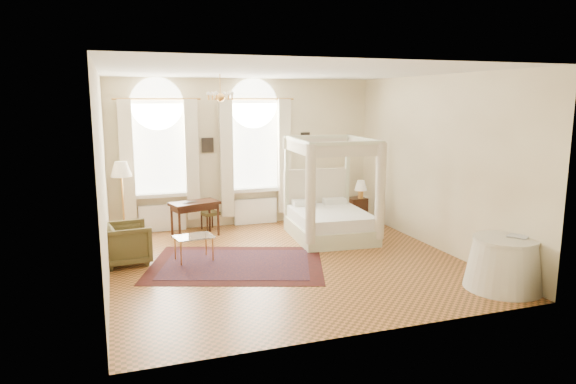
{
  "coord_description": "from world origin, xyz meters",
  "views": [
    {
      "loc": [
        -2.82,
        -8.29,
        2.86
      ],
      "look_at": [
        0.14,
        0.4,
        1.18
      ],
      "focal_mm": 32.0,
      "sensor_mm": 36.0,
      "label": 1
    }
  ],
  "objects_px": {
    "armchair": "(127,244)",
    "side_table": "(504,264)",
    "floor_lamp": "(121,173)",
    "writing_desk": "(195,207)",
    "stool": "(210,215)",
    "canopy_bed": "(330,216)",
    "coffee_table": "(194,239)",
    "nightstand": "(356,210)"
  },
  "relations": [
    {
      "from": "floor_lamp",
      "to": "coffee_table",
      "type": "bearing_deg",
      "value": -58.08
    },
    {
      "from": "writing_desk",
      "to": "stool",
      "type": "height_order",
      "value": "writing_desk"
    },
    {
      "from": "side_table",
      "to": "stool",
      "type": "bearing_deg",
      "value": 125.83
    },
    {
      "from": "stool",
      "to": "coffee_table",
      "type": "relative_size",
      "value": 0.62
    },
    {
      "from": "armchair",
      "to": "side_table",
      "type": "xyz_separation_m",
      "value": [
        5.4,
        -3.09,
        0.03
      ]
    },
    {
      "from": "nightstand",
      "to": "side_table",
      "type": "xyz_separation_m",
      "value": [
        0.23,
        -4.54,
        0.1
      ]
    },
    {
      "from": "floor_lamp",
      "to": "nightstand",
      "type": "bearing_deg",
      "value": -1.77
    },
    {
      "from": "stool",
      "to": "armchair",
      "type": "distance_m",
      "value": 2.61
    },
    {
      "from": "nightstand",
      "to": "armchair",
      "type": "distance_m",
      "value": 5.37
    },
    {
      "from": "side_table",
      "to": "floor_lamp",
      "type": "bearing_deg",
      "value": 138.96
    },
    {
      "from": "side_table",
      "to": "canopy_bed",
      "type": "bearing_deg",
      "value": 111.22
    },
    {
      "from": "writing_desk",
      "to": "floor_lamp",
      "type": "relative_size",
      "value": 0.67
    },
    {
      "from": "armchair",
      "to": "floor_lamp",
      "type": "distance_m",
      "value": 1.91
    },
    {
      "from": "armchair",
      "to": "floor_lamp",
      "type": "height_order",
      "value": "floor_lamp"
    },
    {
      "from": "writing_desk",
      "to": "stool",
      "type": "xyz_separation_m",
      "value": [
        0.39,
        0.46,
        -0.29
      ]
    },
    {
      "from": "coffee_table",
      "to": "stool",
      "type": "bearing_deg",
      "value": 72.42
    },
    {
      "from": "writing_desk",
      "to": "stool",
      "type": "bearing_deg",
      "value": 50.09
    },
    {
      "from": "nightstand",
      "to": "armchair",
      "type": "height_order",
      "value": "armchair"
    },
    {
      "from": "stool",
      "to": "floor_lamp",
      "type": "xyz_separation_m",
      "value": [
        -1.8,
        -0.28,
        1.04
      ]
    },
    {
      "from": "armchair",
      "to": "nightstand",
      "type": "bearing_deg",
      "value": -80.6
    },
    {
      "from": "nightstand",
      "to": "stool",
      "type": "height_order",
      "value": "nightstand"
    },
    {
      "from": "nightstand",
      "to": "floor_lamp",
      "type": "xyz_separation_m",
      "value": [
        -5.17,
        0.16,
        1.09
      ]
    },
    {
      "from": "nightstand",
      "to": "armchair",
      "type": "bearing_deg",
      "value": -164.31
    },
    {
      "from": "nightstand",
      "to": "side_table",
      "type": "bearing_deg",
      "value": -87.04
    },
    {
      "from": "canopy_bed",
      "to": "armchair",
      "type": "height_order",
      "value": "canopy_bed"
    },
    {
      "from": "armchair",
      "to": "coffee_table",
      "type": "distance_m",
      "value": 1.16
    },
    {
      "from": "writing_desk",
      "to": "side_table",
      "type": "distance_m",
      "value": 6.03
    },
    {
      "from": "canopy_bed",
      "to": "coffee_table",
      "type": "xyz_separation_m",
      "value": [
        -2.91,
        -0.61,
        -0.06
      ]
    },
    {
      "from": "coffee_table",
      "to": "floor_lamp",
      "type": "distance_m",
      "value": 2.36
    },
    {
      "from": "writing_desk",
      "to": "side_table",
      "type": "bearing_deg",
      "value": -48.58
    },
    {
      "from": "armchair",
      "to": "side_table",
      "type": "relative_size",
      "value": 0.69
    },
    {
      "from": "canopy_bed",
      "to": "coffee_table",
      "type": "relative_size",
      "value": 2.86
    },
    {
      "from": "canopy_bed",
      "to": "coffee_table",
      "type": "height_order",
      "value": "canopy_bed"
    },
    {
      "from": "canopy_bed",
      "to": "writing_desk",
      "type": "distance_m",
      "value": 2.83
    },
    {
      "from": "writing_desk",
      "to": "floor_lamp",
      "type": "xyz_separation_m",
      "value": [
        -1.42,
        0.18,
        0.75
      ]
    },
    {
      "from": "canopy_bed",
      "to": "writing_desk",
      "type": "xyz_separation_m",
      "value": [
        -2.63,
        1.03,
        0.16
      ]
    },
    {
      "from": "stool",
      "to": "writing_desk",
      "type": "bearing_deg",
      "value": -129.91
    },
    {
      "from": "stool",
      "to": "coffee_table",
      "type": "distance_m",
      "value": 2.21
    },
    {
      "from": "canopy_bed",
      "to": "side_table",
      "type": "relative_size",
      "value": 1.79
    },
    {
      "from": "floor_lamp",
      "to": "side_table",
      "type": "relative_size",
      "value": 1.4
    },
    {
      "from": "armchair",
      "to": "coffee_table",
      "type": "height_order",
      "value": "armchair"
    },
    {
      "from": "canopy_bed",
      "to": "stool",
      "type": "xyz_separation_m",
      "value": [
        -2.24,
        1.49,
        -0.13
      ]
    }
  ]
}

